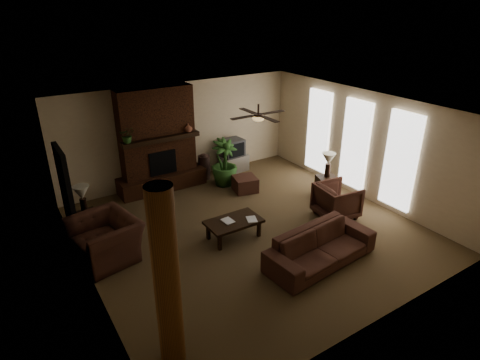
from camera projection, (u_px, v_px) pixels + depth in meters
room_shell at (250, 174)px, 8.63m from camera, size 7.00×7.00×7.00m
fireplace at (159, 149)px, 10.81m from camera, size 2.40×0.70×2.80m
windows at (355, 145)px, 10.50m from camera, size 0.08×3.65×2.35m
log_column at (167, 281)px, 5.33m from camera, size 0.36×0.36×2.80m
doorway at (67, 195)px, 8.46m from camera, size 0.10×1.00×2.10m
ceiling_fan at (258, 117)px, 8.59m from camera, size 1.35×1.35×0.37m
sofa at (321, 242)px, 7.90m from camera, size 2.41×0.89×0.92m
armchair_left at (104, 233)px, 8.00m from camera, size 1.11×1.47×1.15m
armchair_right at (337, 199)px, 9.60m from camera, size 0.94×0.99×0.92m
coffee_table at (234, 223)px, 8.75m from camera, size 1.20×0.70×0.43m
ottoman at (245, 184)px, 11.01m from camera, size 0.72×0.72×0.40m
tv_stand at (234, 163)px, 12.27m from camera, size 0.90×0.58×0.50m
tv at (232, 148)px, 12.03m from camera, size 0.68×0.57×0.52m
floor_vase at (204, 164)px, 11.70m from camera, size 0.34×0.34×0.77m
floor_plant at (224, 172)px, 11.33m from camera, size 0.91×1.41×0.74m
side_table_left at (87, 224)px, 8.88m from camera, size 0.56×0.56×0.55m
lamp_left at (82, 195)px, 8.60m from camera, size 0.42×0.42×0.65m
side_table_right at (327, 187)px, 10.67m from camera, size 0.63×0.63×0.55m
lamp_right at (329, 160)px, 10.43m from camera, size 0.46×0.46×0.65m
mantel_plant at (127, 136)px, 9.94m from camera, size 0.48×0.51×0.33m
mantel_vase at (188, 128)px, 10.79m from camera, size 0.27×0.28×0.22m
book_a at (224, 217)px, 8.57m from camera, size 0.22×0.04×0.29m
book_b at (247, 215)px, 8.68m from camera, size 0.21×0.10×0.29m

